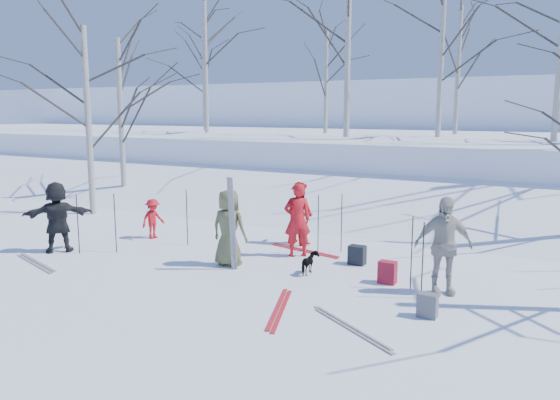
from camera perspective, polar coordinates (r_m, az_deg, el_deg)
The scene contains 35 objects.
ground at distance 10.66m, azimuth -3.96°, elevation -8.07°, with size 120.00×120.00×0.00m, color white.
snow_ramp at distance 16.76m, azimuth 9.16°, elevation -1.22°, with size 70.00×9.50×1.40m, color white.
snow_plateau at distance 26.21m, azimuth 16.72°, elevation 4.15°, with size 70.00×18.00×2.20m, color white.
far_hill at distance 46.86m, azimuth 22.39°, elevation 7.18°, with size 90.00×30.00×6.00m, color white.
skier_olive_center at distance 11.28m, azimuth -5.37°, elevation -2.91°, with size 0.78×0.51×1.59m, color brown.
skier_red_north at distance 11.96m, azimuth 1.81°, elevation -2.09°, with size 0.59×0.39×1.63m, color red.
skier_redor_behind at distance 13.14m, azimuth 2.09°, elevation -1.34°, with size 0.73×0.57×1.50m, color red.
skier_red_seated at distance 14.04m, azimuth -13.14°, elevation -1.92°, with size 0.65×0.37×1.00m, color red.
skier_cream_east at distance 9.92m, azimuth 16.70°, elevation -4.57°, with size 1.01×0.42×1.73m, color beige.
skier_grey_west at distance 13.31m, azimuth -22.25°, elevation -1.64°, with size 1.50×0.48×1.62m, color black.
dog at distance 10.79m, azimuth 3.12°, elevation -6.63°, with size 0.24×0.52×0.44m, color black.
upright_ski_left at distance 10.91m, azimuth -5.15°, elevation -2.51°, with size 0.07×0.02×1.90m, color silver.
upright_ski_right at distance 10.88m, azimuth -4.90°, elevation -2.54°, with size 0.07×0.02×1.90m, color silver.
ski_pair_a at distance 8.99m, azimuth -0.05°, elevation -11.33°, with size 0.85×1.85×0.02m, color #B31920, non-canonical shape.
ski_pair_b at distance 12.66m, azimuth -24.16°, elevation -6.02°, with size 1.87×0.77×0.02m, color silver, non-canonical shape.
ski_pair_c at distance 12.57m, azimuth 2.58°, elevation -5.30°, with size 1.90×0.60×0.02m, color #B31920, non-canonical shape.
ski_pair_d at distance 8.33m, azimuth 7.40°, elevation -13.12°, with size 1.71×1.19×0.02m, color silver, non-canonical shape.
ski_pole_a at distance 13.18m, azimuth -9.70°, elevation -1.80°, with size 0.02×0.02×1.34m, color black.
ski_pole_b at distance 9.60m, azimuth 14.67°, elevation -6.15°, with size 0.02×0.02×1.34m, color black.
ski_pole_c at distance 12.87m, azimuth -16.84°, elevation -2.34°, with size 0.02×0.02×1.34m, color black.
ski_pole_d at distance 12.36m, azimuth 6.44°, elevation -2.46°, with size 0.02×0.02×1.34m, color black.
ski_pole_e at distance 10.04m, azimuth 13.59°, elevation -5.42°, with size 0.02×0.02×1.34m, color black.
ski_pole_f at distance 12.21m, azimuth 4.01°, elevation -2.56°, with size 0.02×0.02×1.34m, color black.
ski_pole_g at distance 13.00m, azimuth -20.37°, elevation -2.40°, with size 0.02×0.02×1.34m, color black.
backpack_red at distance 10.42m, azimuth 11.16°, elevation -7.42°, with size 0.32×0.22×0.42m, color maroon.
backpack_grey at distance 8.93m, azimuth 15.15°, elevation -10.58°, with size 0.30×0.20×0.38m, color #54565B.
backpack_dark at distance 11.56m, azimuth 8.06°, elevation -5.71°, with size 0.34×0.24×0.40m, color black.
birch_plateau_a at distance 24.46m, azimuth 18.10°, elevation 12.73°, with size 4.28×4.28×5.25m, color silver, non-canonical shape.
birch_plateau_b at distance 21.42m, azimuth 16.49°, elevation 14.08°, with size 4.66×4.66×5.79m, color silver, non-canonical shape.
birch_plateau_e at distance 20.89m, azimuth 7.12°, elevation 16.49°, with size 5.66×5.66×7.23m, color silver, non-canonical shape.
birch_plateau_h at distance 25.36m, azimuth -7.79°, elevation 13.84°, with size 4.82×4.82×6.03m, color silver, non-canonical shape.
birch_plateau_j at distance 24.22m, azimuth 4.83°, elevation 12.07°, with size 3.62×3.62×4.31m, color silver, non-canonical shape.
birch_plateau_k at distance 28.99m, azimuth -7.95°, elevation 12.62°, with size 4.37×4.37×5.38m, color silver, non-canonical shape.
birch_edge_a at distance 17.72m, azimuth -19.40°, elevation 7.69°, with size 4.57×4.57×5.67m, color silver, non-canonical shape.
birch_edge_d at distance 20.26m, azimuth -16.29°, elevation 7.97°, with size 4.57×4.57×5.67m, color silver, non-canonical shape.
Camera 1 is at (5.56, -8.52, 3.18)m, focal length 35.00 mm.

